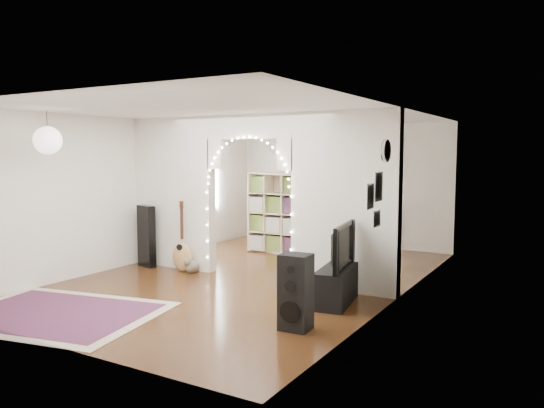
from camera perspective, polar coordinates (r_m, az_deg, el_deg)
The scene contains 25 objects.
floor at distance 8.95m, azimuth -2.22°, elevation -7.87°, with size 7.50×7.50×0.00m, color black.
ceiling at distance 8.73m, azimuth -2.29°, elevation 9.64°, with size 5.00×7.50×0.02m, color white.
wall_back at distance 12.06m, azimuth 7.39°, elevation 2.04°, with size 5.00×0.02×2.70m, color silver.
wall_front at distance 5.95m, azimuth -22.11°, elevation -1.86°, with size 5.00×0.02×2.70m, color silver.
wall_left at distance 10.30m, azimuth -14.06°, elevation 1.33°, with size 0.02×7.50×2.70m, color silver.
wall_right at distance 7.69m, azimuth 13.64°, elevation -0.03°, with size 0.02×7.50×2.70m, color silver.
divider_wall at distance 8.73m, azimuth -2.26°, elevation 1.26°, with size 5.00×0.20×2.70m.
fairy_lights at distance 8.62m, azimuth -2.73°, elevation 2.04°, with size 1.64×0.04×1.60m, color #FFEABF, non-canonical shape.
window at distance 11.62m, azimuth -7.75°, elevation 2.65°, with size 0.04×1.20×1.40m, color white.
wall_clock at distance 7.09m, azimuth 12.21°, elevation 5.62°, with size 0.31×0.31×0.03m, color white.
picture_frames at distance 6.74m, azimuth 11.05°, elevation 0.54°, with size 0.02×0.50×0.70m, color white, non-canonical shape.
paper_lantern at distance 8.24m, azimuth -22.98°, elevation 6.32°, with size 0.40×0.40×0.40m, color white.
ceiling_fan at distance 10.45m, azimuth 3.68°, elevation 7.30°, with size 1.10×1.10×0.30m, color #AC7139, non-canonical shape.
area_rug at distance 7.52m, azimuth -22.29°, elevation -10.85°, with size 2.61×1.95×0.02m, color maroon.
guitar_case at distance 9.94m, azimuth -13.36°, elevation -3.38°, with size 0.43×0.14×1.12m, color black.
acoustic_guitar at distance 9.40m, azimuth -9.65°, elevation -4.44°, with size 0.45×0.27×1.05m.
tabby_cat at distance 9.31m, azimuth -8.65°, elevation -6.63°, with size 0.22×0.46×0.30m.
floor_speaker at distance 6.29m, azimuth 2.56°, elevation -9.46°, with size 0.37×0.33×0.90m.
media_console at distance 7.43m, azimuth 6.92°, elevation -8.71°, with size 0.40×1.00×0.50m, color black.
tv at distance 7.32m, azimuth 6.97°, elevation -4.46°, with size 1.07×0.14×0.62m, color black.
bookcase at distance 10.87m, azimuth 1.48°, elevation -1.04°, with size 1.62×0.41×1.66m, color beige.
dining_table at distance 12.12m, azimuth 3.81°, elevation -1.08°, with size 1.24×0.86×0.76m.
flower_vase at distance 12.10m, azimuth 3.81°, elevation -0.29°, with size 0.18×0.18×0.19m, color silver.
dining_chair_left at distance 10.76m, azimuth 6.93°, elevation -4.26°, with size 0.54×0.55×0.50m, color brown.
dining_chair_right at distance 9.69m, azimuth 6.48°, elevation -5.20°, with size 0.59×0.61×0.55m, color brown.
Camera 1 is at (4.69, -7.34, 2.07)m, focal length 35.00 mm.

